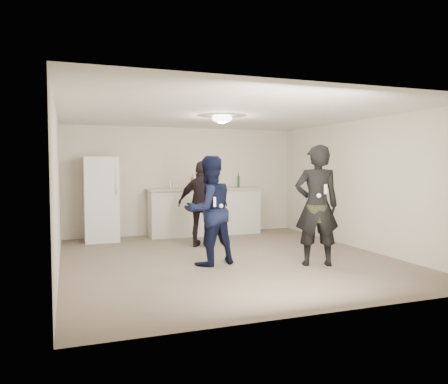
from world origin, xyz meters
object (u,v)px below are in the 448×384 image
object	(u,v)px
fridge	(101,199)
shaker	(171,185)
counter	(205,212)
man	(209,210)
spectator	(202,204)
woman	(317,206)

from	to	relation	value
fridge	shaker	distance (m)	1.53
counter	shaker	size ratio (longest dim) A/B	15.29
man	shaker	bearing A→B (deg)	-104.62
fridge	shaker	world-z (taller)	fridge
shaker	fridge	bearing A→B (deg)	177.48
shaker	man	world-z (taller)	man
counter	spectator	xyz separation A→B (m)	(-0.50, -1.44, 0.33)
woman	fridge	bearing A→B (deg)	-29.40
counter	fridge	world-z (taller)	fridge
man	spectator	distance (m)	1.59
shaker	spectator	distance (m)	1.39
shaker	man	bearing A→B (deg)	-90.52
counter	shaker	bearing A→B (deg)	-170.80
fridge	shaker	size ratio (longest dim) A/B	10.59
fridge	spectator	distance (m)	2.30
shaker	woman	world-z (taller)	woman
man	spectator	size ratio (longest dim) A/B	1.04
fridge	woman	distance (m)	4.72
shaker	man	xyz separation A→B (m)	(-0.03, -2.86, -0.29)
counter	fridge	xyz separation A→B (m)	(-2.35, -0.07, 0.38)
man	woman	size ratio (longest dim) A/B	0.91
counter	woman	distance (m)	3.73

